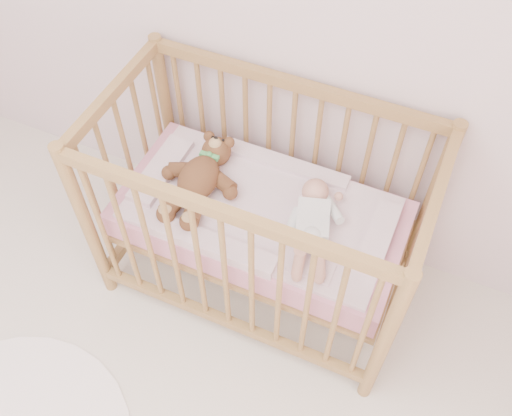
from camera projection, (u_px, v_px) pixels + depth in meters
The scene contains 5 objects.
crib at pixel (261, 216), 2.46m from camera, with size 1.36×0.76×1.00m, color #9C7342, non-canonical shape.
mattress at pixel (261, 219), 2.47m from camera, with size 1.22×0.62×0.13m, color pink.
blanket at pixel (261, 208), 2.41m from camera, with size 1.10×0.58×0.06m, color #CF8FA0, non-canonical shape.
baby at pixel (313, 219), 2.28m from camera, with size 0.24×0.51×0.12m, color white, non-canonical shape.
teddy_bear at pixel (199, 178), 2.40m from camera, with size 0.37×0.52×0.14m, color brown, non-canonical shape.
Camera 1 is at (0.87, 0.25, 2.47)m, focal length 40.00 mm.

